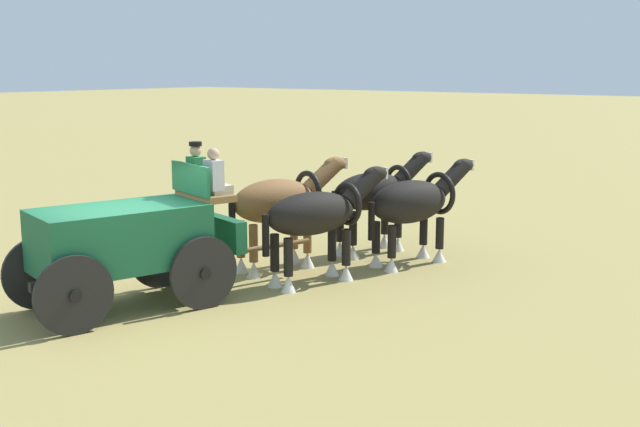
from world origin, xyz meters
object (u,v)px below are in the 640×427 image
at_px(show_wagon, 129,238).
at_px(draft_horse_lead_off, 414,203).
at_px(draft_horse_rear_off, 317,216).
at_px(draft_horse_rear_near, 280,204).
at_px(draft_horse_lead_near, 375,194).

distance_m(show_wagon, draft_horse_lead_off, 6.27).
bearing_deg(draft_horse_rear_off, show_wagon, 154.03).
bearing_deg(show_wagon, draft_horse_lead_off, -21.81).
bearing_deg(draft_horse_rear_near, draft_horse_rear_off, -105.35).
relative_size(draft_horse_rear_off, draft_horse_lead_off, 1.00).
bearing_deg(draft_horse_lead_near, draft_horse_rear_off, -169.29).
relative_size(show_wagon, draft_horse_lead_off, 1.97).
bearing_deg(show_wagon, draft_horse_rear_off, -25.97).
height_order(show_wagon, draft_horse_lead_near, show_wagon).
distance_m(draft_horse_rear_near, draft_horse_rear_off, 1.30).
distance_m(show_wagon, draft_horse_rear_near, 3.70).
distance_m(draft_horse_rear_off, draft_horse_lead_off, 2.59).
height_order(show_wagon, draft_horse_rear_near, show_wagon).
height_order(draft_horse_rear_off, draft_horse_lead_near, draft_horse_lead_near).
relative_size(show_wagon, draft_horse_rear_near, 2.03).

